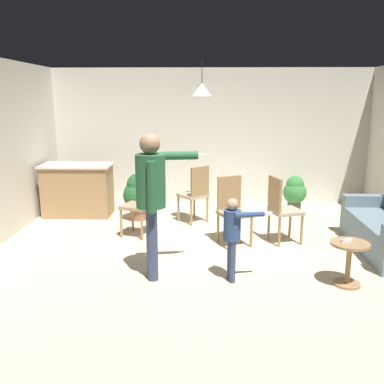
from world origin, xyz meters
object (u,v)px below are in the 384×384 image
(person_adult, at_px, (152,190))
(spare_remote_on_table, at_px, (347,241))
(person_child, at_px, (233,230))
(dining_chair_near_wall, at_px, (281,207))
(potted_plant_corner, at_px, (295,192))
(potted_plant_by_wall, at_px, (139,194))
(dining_chair_by_counter, at_px, (141,202))
(side_table_by_couch, at_px, (349,258))
(kitchen_counter, at_px, (78,190))
(dining_chair_centre_back, at_px, (196,192))
(dining_chair_spare, at_px, (233,208))

(person_adult, bearing_deg, spare_remote_on_table, 75.60)
(person_child, height_order, dining_chair_near_wall, person_child)
(potted_plant_corner, xyz_separation_m, potted_plant_by_wall, (-2.90, -0.66, 0.09))
(dining_chair_by_counter, bearing_deg, potted_plant_corner, -39.82)
(person_child, relative_size, potted_plant_by_wall, 1.21)
(side_table_by_couch, bearing_deg, dining_chair_by_counter, 147.07)
(potted_plant_by_wall, bearing_deg, kitchen_counter, 168.09)
(kitchen_counter, bearing_deg, spare_remote_on_table, -36.17)
(dining_chair_near_wall, relative_size, potted_plant_corner, 1.48)
(person_adult, bearing_deg, side_table_by_couch, 75.38)
(kitchen_counter, xyz_separation_m, dining_chair_centre_back, (2.16, -0.42, 0.07))
(dining_chair_by_counter, xyz_separation_m, dining_chair_near_wall, (2.12, -0.23, 0.00))
(dining_chair_spare, bearing_deg, spare_remote_on_table, 106.89)
(person_child, xyz_separation_m, dining_chair_by_counter, (-1.31, 1.61, -0.08))
(dining_chair_centre_back, xyz_separation_m, potted_plant_by_wall, (-1.01, 0.18, -0.09))
(kitchen_counter, height_order, dining_chair_near_wall, dining_chair_near_wall)
(dining_chair_near_wall, bearing_deg, dining_chair_centre_back, -143.73)
(side_table_by_couch, relative_size, person_adult, 0.30)
(dining_chair_near_wall, bearing_deg, dining_chair_by_counter, -112.48)
(person_child, distance_m, potted_plant_corner, 3.51)
(person_adult, relative_size, dining_chair_centre_back, 1.73)
(side_table_by_couch, distance_m, dining_chair_by_counter, 3.15)
(dining_chair_near_wall, height_order, dining_chair_centre_back, same)
(side_table_by_couch, distance_m, potted_plant_by_wall, 3.86)
(dining_chair_near_wall, xyz_separation_m, potted_plant_by_wall, (-2.30, 1.16, -0.09))
(person_adult, relative_size, person_child, 1.72)
(spare_remote_on_table, bearing_deg, person_child, 176.31)
(side_table_by_couch, height_order, potted_plant_by_wall, potted_plant_by_wall)
(person_adult, distance_m, person_child, 1.05)
(potted_plant_corner, relative_size, spare_remote_on_table, 5.21)
(dining_chair_by_counter, relative_size, dining_chair_near_wall, 1.00)
(person_child, height_order, dining_chair_spare, person_child)
(spare_remote_on_table, bearing_deg, dining_chair_by_counter, 146.88)
(person_adult, height_order, dining_chair_centre_back, person_adult)
(dining_chair_near_wall, bearing_deg, potted_plant_corner, 145.63)
(dining_chair_spare, relative_size, potted_plant_corner, 1.48)
(potted_plant_by_wall, height_order, spare_remote_on_table, potted_plant_by_wall)
(spare_remote_on_table, bearing_deg, dining_chair_near_wall, 107.93)
(potted_plant_by_wall, bearing_deg, dining_chair_near_wall, -26.83)
(person_child, distance_m, spare_remote_on_table, 1.30)
(potted_plant_by_wall, bearing_deg, dining_chair_spare, -37.91)
(kitchen_counter, xyz_separation_m, potted_plant_corner, (4.05, 0.42, -0.10))
(person_child, xyz_separation_m, dining_chair_spare, (0.09, 1.32, -0.08))
(person_child, bearing_deg, kitchen_counter, -147.14)
(person_adult, bearing_deg, potted_plant_by_wall, -177.52)
(kitchen_counter, xyz_separation_m, dining_chair_by_counter, (1.33, -1.17, 0.07))
(side_table_by_couch, xyz_separation_m, dining_chair_centre_back, (-1.80, 2.46, 0.22))
(dining_chair_by_counter, bearing_deg, side_table_by_couch, -103.04)
(person_adult, height_order, potted_plant_corner, person_adult)
(person_child, bearing_deg, person_adult, -105.91)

